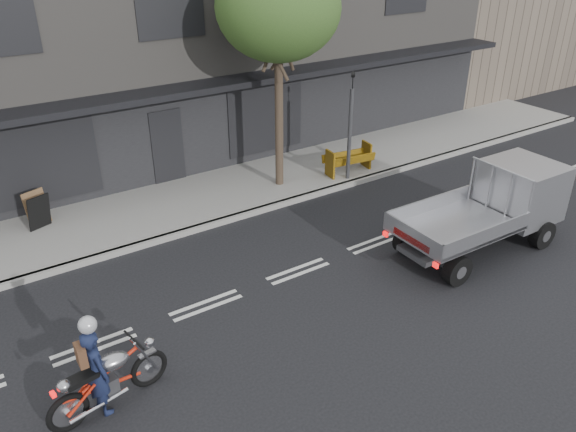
% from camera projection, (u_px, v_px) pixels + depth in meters
% --- Properties ---
extents(ground, '(80.00, 80.00, 0.00)m').
position_uv_depth(ground, '(298.00, 271.00, 13.22)').
color(ground, black).
rests_on(ground, ground).
extents(sidewalk, '(32.00, 3.20, 0.15)m').
position_uv_depth(sidewalk, '(208.00, 197.00, 16.65)').
color(sidewalk, gray).
rests_on(sidewalk, ground).
extents(kerb, '(32.00, 0.20, 0.15)m').
position_uv_depth(kerb, '(234.00, 218.00, 15.47)').
color(kerb, gray).
rests_on(kerb, ground).
extents(building_main, '(26.00, 10.00, 8.00)m').
position_uv_depth(building_main, '(117.00, 29.00, 19.71)').
color(building_main, slate).
rests_on(building_main, ground).
extents(street_tree, '(3.40, 3.40, 6.74)m').
position_uv_depth(street_tree, '(278.00, 8.00, 14.96)').
color(street_tree, '#382B21').
rests_on(street_tree, ground).
extents(traffic_light_pole, '(0.12, 0.12, 3.50)m').
position_uv_depth(traffic_light_pole, '(350.00, 133.00, 16.99)').
color(traffic_light_pole, '#2D2D30').
rests_on(traffic_light_pole, ground).
extents(motorcycle, '(2.17, 0.64, 1.12)m').
position_uv_depth(motorcycle, '(108.00, 379.00, 9.29)').
color(motorcycle, black).
rests_on(motorcycle, ground).
extents(rider, '(0.48, 0.65, 1.64)m').
position_uv_depth(rider, '(97.00, 371.00, 9.11)').
color(rider, '#161E3D').
rests_on(rider, ground).
extents(flatbed_ute, '(4.56, 1.97, 2.10)m').
position_uv_depth(flatbed_ute, '(509.00, 197.00, 14.05)').
color(flatbed_ute, black).
rests_on(flatbed_ute, ground).
extents(construction_barrier, '(1.67, 0.85, 0.89)m').
position_uv_depth(construction_barrier, '(353.00, 161.00, 17.78)').
color(construction_barrier, orange).
rests_on(construction_barrier, sidewalk).
extents(sandwich_board, '(0.71, 0.59, 0.96)m').
position_uv_depth(sandwich_board, '(39.00, 212.00, 14.54)').
color(sandwich_board, black).
rests_on(sandwich_board, sidewalk).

